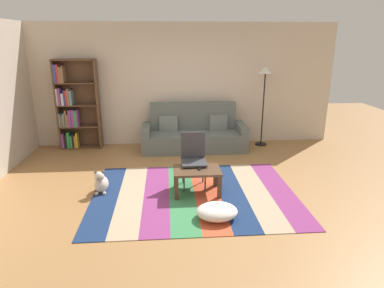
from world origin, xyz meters
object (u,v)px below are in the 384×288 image
(bookshelf, at_px, (73,108))
(coffee_table, at_px, (197,173))
(dog, at_px, (101,183))
(pouf, at_px, (217,211))
(folding_chair, at_px, (193,155))
(couch, at_px, (194,134))
(tv_remote, at_px, (201,168))
(standing_lamp, at_px, (265,80))

(bookshelf, distance_m, coffee_table, 3.59)
(bookshelf, height_order, coffee_table, bookshelf)
(dog, bearing_deg, pouf, -29.43)
(dog, relative_size, folding_chair, 0.44)
(folding_chair, bearing_deg, pouf, -27.89)
(couch, height_order, pouf, couch)
(coffee_table, relative_size, tv_remote, 4.92)
(bookshelf, relative_size, folding_chair, 2.16)
(coffee_table, distance_m, folding_chair, 0.37)
(couch, distance_m, bookshelf, 2.70)
(coffee_table, distance_m, tv_remote, 0.10)
(pouf, relative_size, dog, 1.42)
(bookshelf, relative_size, standing_lamp, 1.10)
(couch, distance_m, dog, 2.68)
(standing_lamp, xyz_separation_m, tv_remote, (-1.66, -2.41, -1.06))
(bookshelf, distance_m, folding_chair, 3.33)
(bookshelf, distance_m, pouf, 4.36)
(standing_lamp, bearing_deg, pouf, -115.03)
(coffee_table, xyz_separation_m, pouf, (0.20, -0.83, -0.22))
(coffee_table, bearing_deg, tv_remote, 10.00)
(coffee_table, xyz_separation_m, dog, (-1.52, 0.15, -0.17))
(pouf, distance_m, tv_remote, 0.90)
(couch, height_order, standing_lamp, standing_lamp)
(pouf, bearing_deg, standing_lamp, 64.97)
(dog, bearing_deg, tv_remote, -4.88)
(dog, xyz_separation_m, folding_chair, (1.49, 0.16, 0.37))
(couch, height_order, bookshelf, bookshelf)
(bookshelf, bearing_deg, tv_remote, -44.73)
(couch, xyz_separation_m, folding_chair, (-0.17, -1.94, 0.20))
(standing_lamp, bearing_deg, bookshelf, 178.55)
(tv_remote, distance_m, folding_chair, 0.33)
(dog, bearing_deg, coffee_table, -5.48)
(standing_lamp, distance_m, tv_remote, 3.11)
(pouf, relative_size, tv_remote, 3.76)
(couch, bearing_deg, pouf, -88.85)
(bookshelf, distance_m, dog, 2.67)
(coffee_table, height_order, pouf, coffee_table)
(couch, relative_size, pouf, 4.01)
(bookshelf, height_order, folding_chair, bookshelf)
(standing_lamp, height_order, folding_chair, standing_lamp)
(dog, bearing_deg, bookshelf, 111.93)
(tv_remote, bearing_deg, bookshelf, 163.18)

